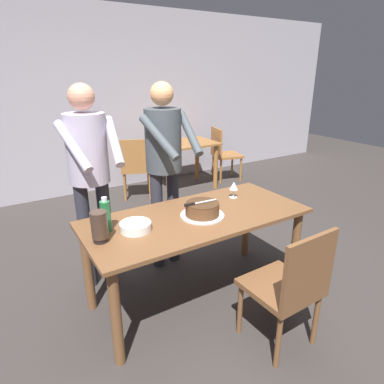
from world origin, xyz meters
The scene contains 15 objects.
ground_plane centered at (0.00, 0.00, 0.00)m, with size 14.00×14.00×0.00m, color #383330.
back_wall centered at (0.00, 3.14, 1.35)m, with size 10.00×0.12×2.70m, color #ADA8B2.
main_dining_table centered at (0.00, 0.00, 0.64)m, with size 1.74×0.78×0.75m.
cake_on_platter centered at (0.03, -0.04, 0.80)m, with size 0.34×0.34×0.11m.
cake_knife centered at (-0.05, -0.03, 0.87)m, with size 0.27×0.04×0.02m.
plate_stack centered at (-0.51, 0.01, 0.78)m, with size 0.22×0.22×0.06m.
wine_glass_near centered at (0.48, 0.15, 0.85)m, with size 0.08×0.08×0.14m.
water_bottle centered at (-0.68, 0.11, 0.86)m, with size 0.07×0.07×0.25m.
hurricane_lamp centered at (-0.76, -0.02, 0.86)m, with size 0.11×0.11×0.21m.
person_cutting_cake centered at (0.04, 0.60, 1.08)m, with size 0.46×0.57×1.72m.
person_standing_beside centered at (-0.62, 0.63, 1.08)m, with size 0.47×0.56×1.72m.
chair_near_side centered at (0.23, -0.77, 0.49)m, with size 0.45×0.45×0.90m.
background_table centered at (1.32, 2.44, 0.58)m, with size 1.00×0.70×0.74m.
background_chair_0 centered at (0.50, 2.43, 0.49)m, with size 0.57×0.57×0.90m.
background_chair_1 centered at (2.10, 2.45, 0.49)m, with size 0.54×0.54×0.90m.
Camera 1 is at (-1.28, -1.99, 1.81)m, focal length 31.19 mm.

